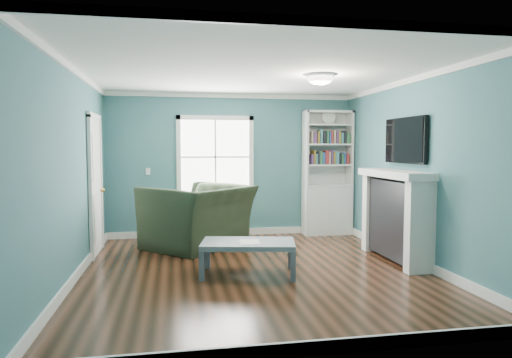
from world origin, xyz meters
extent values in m
plane|color=black|center=(0.00, 0.00, 0.00)|extent=(5.00, 5.00, 0.00)
plane|color=#396979|center=(0.00, 2.50, 1.30)|extent=(4.50, 0.00, 4.50)
plane|color=#396979|center=(0.00, -2.50, 1.30)|extent=(4.50, 0.00, 4.50)
plane|color=#396979|center=(-2.25, 0.00, 1.30)|extent=(0.00, 5.00, 5.00)
plane|color=#396979|center=(2.25, 0.00, 1.30)|extent=(0.00, 5.00, 5.00)
plane|color=white|center=(0.00, 0.00, 2.60)|extent=(5.00, 5.00, 0.00)
cube|color=white|center=(0.00, 2.48, 0.06)|extent=(4.50, 0.03, 0.12)
cube|color=white|center=(0.00, -2.48, 0.06)|extent=(4.50, 0.03, 0.12)
cube|color=white|center=(-2.23, 0.00, 0.06)|extent=(0.03, 5.00, 0.12)
cube|color=white|center=(2.23, 0.00, 0.06)|extent=(0.03, 5.00, 0.12)
cube|color=white|center=(0.00, 2.48, 2.56)|extent=(4.50, 0.04, 0.08)
cube|color=white|center=(0.00, -2.48, 2.56)|extent=(4.50, 0.04, 0.08)
cube|color=white|center=(-2.23, 0.00, 2.56)|extent=(0.04, 5.00, 0.08)
cube|color=white|center=(2.23, 0.00, 2.56)|extent=(0.04, 5.00, 0.08)
cube|color=white|center=(-0.30, 2.50, 1.45)|extent=(1.24, 0.01, 1.34)
cube|color=white|center=(-0.96, 2.48, 1.45)|extent=(0.08, 0.06, 1.50)
cube|color=white|center=(0.36, 2.48, 1.45)|extent=(0.08, 0.06, 1.50)
cube|color=white|center=(-0.30, 2.48, 0.74)|extent=(1.40, 0.06, 0.08)
cube|color=white|center=(-0.30, 2.48, 2.16)|extent=(1.40, 0.06, 0.08)
cube|color=white|center=(-0.30, 2.48, 1.45)|extent=(1.24, 0.03, 0.03)
cube|color=white|center=(-0.30, 2.48, 1.45)|extent=(0.03, 0.03, 1.34)
cube|color=silver|center=(1.77, 2.30, 0.45)|extent=(0.90, 0.35, 0.90)
cube|color=silver|center=(1.34, 2.30, 1.60)|extent=(0.04, 0.35, 1.40)
cube|color=silver|center=(2.20, 2.30, 1.60)|extent=(0.04, 0.35, 1.40)
cube|color=silver|center=(1.77, 2.46, 1.60)|extent=(0.90, 0.02, 1.40)
cube|color=silver|center=(1.77, 2.30, 2.28)|extent=(0.90, 0.35, 0.04)
cube|color=silver|center=(1.77, 2.30, 0.92)|extent=(0.84, 0.33, 0.03)
cube|color=silver|center=(1.77, 2.30, 1.30)|extent=(0.84, 0.33, 0.03)
cube|color=silver|center=(1.77, 2.30, 1.68)|extent=(0.84, 0.33, 0.03)
cube|color=silver|center=(1.77, 2.30, 2.04)|extent=(0.84, 0.33, 0.03)
cube|color=#593366|center=(1.77, 2.28, 1.43)|extent=(0.70, 0.25, 0.22)
cube|color=olive|center=(1.77, 2.28, 1.81)|extent=(0.70, 0.25, 0.22)
cylinder|color=beige|center=(1.77, 2.25, 2.19)|extent=(0.26, 0.06, 0.26)
cube|color=black|center=(2.09, 0.20, 0.60)|extent=(0.30, 1.20, 1.10)
cube|color=black|center=(2.07, 0.20, 0.40)|extent=(0.22, 0.65, 0.70)
cube|color=silver|center=(2.07, -0.47, 0.60)|extent=(0.36, 0.16, 1.20)
cube|color=silver|center=(2.07, 0.87, 0.60)|extent=(0.36, 0.16, 1.20)
cube|color=silver|center=(2.05, 0.20, 1.25)|extent=(0.44, 1.58, 0.10)
cube|color=black|center=(2.20, 0.20, 1.72)|extent=(0.06, 1.10, 0.65)
cube|color=silver|center=(-2.23, 1.40, 1.02)|extent=(0.04, 0.80, 2.05)
cube|color=white|center=(-2.22, 0.95, 1.02)|extent=(0.05, 0.08, 2.13)
cube|color=white|center=(-2.22, 1.85, 1.02)|extent=(0.05, 0.08, 2.13)
cube|color=white|center=(-2.22, 1.40, 2.09)|extent=(0.05, 0.98, 0.08)
sphere|color=#BF8C3F|center=(-2.17, 1.70, 0.95)|extent=(0.07, 0.07, 0.07)
ellipsoid|color=white|center=(0.90, 0.10, 2.54)|extent=(0.34, 0.34, 0.15)
cylinder|color=white|center=(0.90, 0.10, 2.58)|extent=(0.38, 0.38, 0.03)
cube|color=white|center=(-1.50, 2.48, 1.20)|extent=(0.08, 0.01, 0.12)
imported|color=black|center=(-0.66, 1.60, 0.67)|extent=(1.80, 1.80, 1.35)
cube|color=#4E545E|center=(-0.72, -0.32, 0.18)|extent=(0.08, 0.08, 0.36)
cube|color=#4E545E|center=(0.37, -0.53, 0.18)|extent=(0.08, 0.08, 0.36)
cube|color=#4E545E|center=(-0.61, 0.25, 0.18)|extent=(0.08, 0.08, 0.36)
cube|color=#4E545E|center=(0.48, 0.03, 0.18)|extent=(0.08, 0.08, 0.36)
cube|color=slate|center=(-0.12, -0.14, 0.40)|extent=(1.28, 0.86, 0.06)
cube|color=white|center=(-0.11, -0.19, 0.43)|extent=(0.27, 0.34, 0.00)
camera|label=1|loc=(-1.04, -5.82, 1.63)|focal=32.00mm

